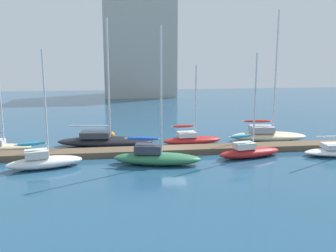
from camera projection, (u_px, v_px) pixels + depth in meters
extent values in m
plane|color=navy|center=(171.00, 153.00, 32.03)|extent=(120.00, 120.00, 0.00)
cube|color=brown|center=(171.00, 150.00, 31.99)|extent=(32.91, 1.92, 0.49)
ellipsoid|color=beige|center=(1.00, 148.00, 32.59)|extent=(5.22, 1.80, 0.64)
cylinder|color=silver|center=(1.00, 110.00, 31.98)|extent=(0.13, 0.13, 6.09)
ellipsoid|color=white|center=(45.00, 162.00, 27.70)|extent=(5.76, 3.03, 0.86)
cube|color=silver|center=(37.00, 154.00, 27.37)|extent=(1.90, 1.59, 0.56)
cylinder|color=silver|center=(45.00, 104.00, 26.98)|extent=(0.13, 0.13, 7.87)
cylinder|color=silver|center=(31.00, 144.00, 27.10)|extent=(2.27, 0.66, 0.11)
ellipsoid|color=teal|center=(31.00, 144.00, 27.10)|extent=(2.10, 0.85, 0.28)
ellipsoid|color=black|center=(106.00, 142.00, 34.42)|extent=(9.12, 3.63, 0.85)
cube|color=#333842|center=(96.00, 134.00, 34.27)|extent=(2.86, 2.11, 0.55)
cylinder|color=silver|center=(108.00, 79.00, 33.34)|extent=(0.15, 0.15, 10.70)
cylinder|color=silver|center=(90.00, 126.00, 34.11)|extent=(3.71, 0.57, 0.12)
ellipsoid|color=#2D7047|center=(157.00, 159.00, 28.57)|extent=(7.02, 3.31, 0.95)
cube|color=#333842|center=(148.00, 149.00, 28.47)|extent=(2.27, 1.75, 0.62)
cylinder|color=silver|center=(161.00, 91.00, 27.56)|extent=(0.14, 0.14, 9.49)
cylinder|color=silver|center=(143.00, 139.00, 28.36)|extent=(2.80, 0.71, 0.11)
ellipsoid|color=blue|center=(143.00, 139.00, 28.36)|extent=(2.58, 0.89, 0.28)
ellipsoid|color=#B21E1E|center=(192.00, 140.00, 35.24)|extent=(5.76, 2.14, 0.72)
cube|color=silver|center=(187.00, 134.00, 35.01)|extent=(1.78, 1.33, 0.47)
cylinder|color=silver|center=(196.00, 101.00, 34.60)|extent=(0.13, 0.13, 6.76)
cylinder|color=silver|center=(183.00, 126.00, 34.79)|extent=(2.37, 0.28, 0.11)
ellipsoid|color=#B72D28|center=(183.00, 126.00, 34.79)|extent=(2.16, 0.52, 0.28)
ellipsoid|color=#B21E1E|center=(250.00, 153.00, 30.62)|extent=(5.73, 2.62, 0.79)
cube|color=silver|center=(244.00, 146.00, 30.31)|extent=(1.84, 1.39, 0.51)
cylinder|color=silver|center=(255.00, 101.00, 29.91)|extent=(0.13, 0.13, 7.73)
cylinder|color=silver|center=(241.00, 136.00, 30.05)|extent=(2.30, 0.58, 0.11)
ellipsoid|color=teal|center=(241.00, 136.00, 30.05)|extent=(2.12, 0.78, 0.28)
ellipsoid|color=beige|center=(269.00, 136.00, 36.46)|extent=(7.63, 3.29, 0.91)
cube|color=#9EA3AD|center=(262.00, 129.00, 36.29)|extent=(2.40, 1.98, 0.59)
cylinder|color=silver|center=(276.00, 73.00, 35.29)|extent=(0.14, 0.14, 11.54)
cylinder|color=silver|center=(257.00, 121.00, 36.13)|extent=(3.10, 0.45, 0.12)
ellipsoid|color=#B72D28|center=(257.00, 121.00, 36.13)|extent=(2.82, 0.66, 0.28)
cube|color=silver|center=(335.00, 146.00, 31.04)|extent=(2.00, 1.49, 0.41)
cylinder|color=silver|center=(331.00, 136.00, 30.85)|extent=(2.73, 0.21, 0.11)
sphere|color=orange|center=(111.00, 135.00, 37.22)|extent=(0.79, 0.79, 0.79)
cube|color=#ADA89E|center=(139.00, 46.00, 75.98)|extent=(14.10, 11.66, 20.19)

